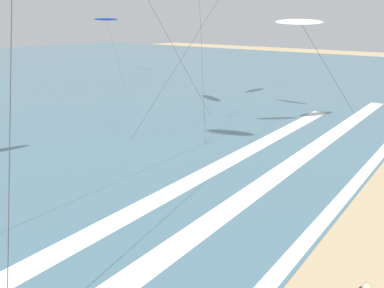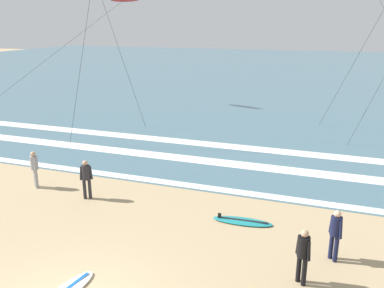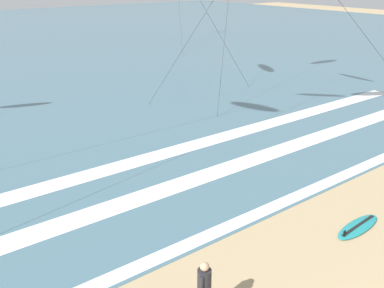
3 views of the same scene
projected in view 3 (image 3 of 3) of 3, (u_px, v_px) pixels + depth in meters
wave_foam_shoreline at (269, 208)px, 14.60m from camera, size 51.64×0.53×0.01m
wave_foam_mid_break at (140, 198)px, 15.27m from camera, size 53.07×1.01×0.01m
wave_foam_outer_break at (129, 164)px, 17.98m from camera, size 38.32×1.01×0.01m
surfer_background_far at (204, 286)px, 9.61m from camera, size 0.48×0.35×1.60m
surfboard_near_water at (358, 227)px, 13.50m from camera, size 2.13×0.73×0.25m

